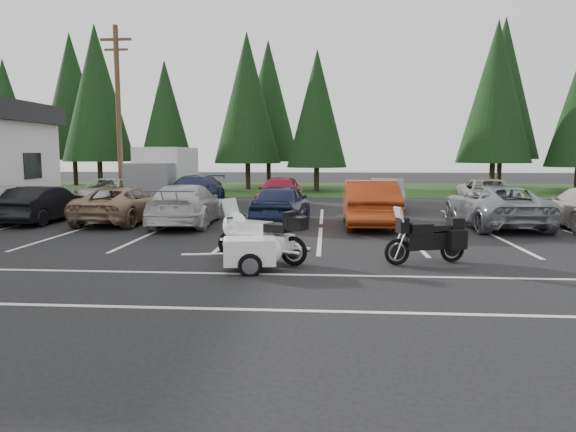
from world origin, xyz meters
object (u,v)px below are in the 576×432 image
(car_near_3, at_px, (187,205))
(car_far_3, at_px, (387,195))
(car_near_4, at_px, (282,204))
(cargo_trailer, at_px, (250,255))
(car_near_1, at_px, (45,204))
(car_far_2, at_px, (280,192))
(touring_motorcycle, at_px, (260,231))
(car_near_0, at_px, (10,202))
(car_near_6, at_px, (495,206))
(box_truck, at_px, (162,175))
(car_far_0, at_px, (108,192))
(car_far_4, at_px, (488,194))
(utility_pole, at_px, (119,112))
(car_far_1, at_px, (194,191))
(car_near_2, at_px, (124,204))
(adventure_motorcycle, at_px, (426,235))
(car_near_5, at_px, (369,203))

(car_near_3, height_order, car_far_3, car_near_3)
(car_near_4, relative_size, cargo_trailer, 2.71)
(car_near_1, bearing_deg, car_far_2, -143.99)
(touring_motorcycle, bearing_deg, car_near_0, 171.93)
(car_near_6, bearing_deg, car_near_4, -4.31)
(car_near_4, relative_size, car_far_3, 1.01)
(car_near_6, bearing_deg, box_truck, -32.06)
(car_near_4, distance_m, car_far_0, 10.61)
(car_far_4, bearing_deg, car_near_1, -156.34)
(utility_pole, distance_m, car_far_1, 6.12)
(utility_pole, relative_size, car_near_0, 2.07)
(car_near_2, xyz_separation_m, adventure_motorcycle, (9.82, -6.64, 0.01))
(car_far_3, height_order, touring_motorcycle, touring_motorcycle)
(car_near_0, bearing_deg, cargo_trailer, 147.65)
(touring_motorcycle, bearing_deg, car_near_5, 89.26)
(box_truck, bearing_deg, car_far_1, -44.82)
(car_near_6, xyz_separation_m, cargo_trailer, (-7.55, -7.65, -0.36))
(car_near_2, height_order, car_near_3, car_near_3)
(utility_pole, height_order, car_near_4, utility_pole)
(car_near_5, height_order, car_far_2, car_near_5)
(car_near_1, bearing_deg, car_near_3, 178.49)
(adventure_motorcycle, bearing_deg, car_far_4, 48.71)
(car_near_2, bearing_deg, car_near_3, 171.89)
(car_near_1, height_order, adventure_motorcycle, adventure_motorcycle)
(car_far_2, bearing_deg, cargo_trailer, -84.27)
(utility_pole, relative_size, car_far_4, 1.78)
(car_near_4, xyz_separation_m, car_far_0, (-9.01, 5.61, -0.05))
(car_near_3, distance_m, cargo_trailer, 7.98)
(car_near_6, xyz_separation_m, touring_motorcycle, (-7.44, -6.64, 0.01))
(car_near_2, bearing_deg, car_near_4, -175.91)
(car_near_2, bearing_deg, car_near_5, -179.02)
(car_near_4, bearing_deg, car_near_5, 177.18)
(car_far_4, relative_size, adventure_motorcycle, 2.26)
(car_far_3, bearing_deg, car_far_2, -177.67)
(utility_pole, relative_size, car_near_5, 1.81)
(adventure_motorcycle, bearing_deg, car_far_2, 91.85)
(car_near_0, xyz_separation_m, car_far_1, (5.64, 5.68, 0.02))
(car_near_3, xyz_separation_m, car_far_4, (12.40, 6.01, -0.03))
(car_near_0, relative_size, car_near_4, 1.01)
(car_near_1, xyz_separation_m, car_near_2, (2.96, 0.20, -0.01))
(car_near_5, xyz_separation_m, car_far_2, (-3.70, 5.82, -0.05))
(car_near_1, relative_size, car_far_2, 0.91)
(car_far_4, bearing_deg, car_near_6, -98.96)
(cargo_trailer, bearing_deg, car_far_4, 45.97)
(box_truck, bearing_deg, car_near_6, -29.07)
(cargo_trailer, bearing_deg, adventure_motorcycle, 5.93)
(car_far_3, bearing_deg, car_far_1, -177.65)
(car_far_1, distance_m, car_far_4, 13.77)
(box_truck, bearing_deg, adventure_motorcycle, -53.21)
(box_truck, distance_m, car_near_5, 13.21)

